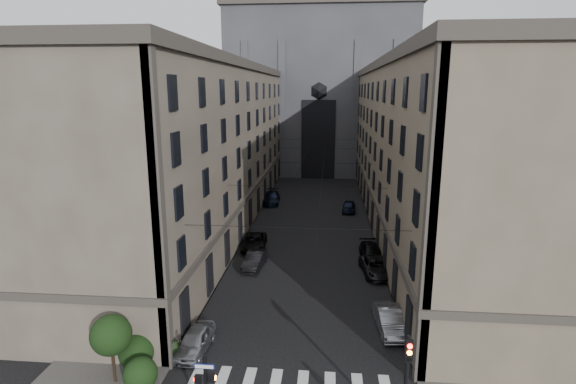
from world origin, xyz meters
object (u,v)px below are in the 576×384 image
(car_right_midnear, at_px, (376,267))
(car_right_near, at_px, (390,320))
(traffic_light_right, at_px, (407,375))
(car_left_far, at_px, (271,198))
(gothic_tower, at_px, (320,79))
(car_left_midfar, at_px, (254,242))
(car_right_midfar, at_px, (372,252))
(car_right_far, at_px, (349,207))
(car_left_near, at_px, (195,340))
(car_left_midnear, at_px, (255,260))

(car_right_midnear, bearing_deg, car_right_near, -97.21)
(traffic_light_right, bearing_deg, car_left_far, 105.12)
(gothic_tower, height_order, car_left_midfar, gothic_tower)
(car_left_far, distance_m, car_right_midfar, 23.86)
(car_right_midnear, height_order, car_right_far, car_right_far)
(traffic_light_right, xyz_separation_m, car_left_far, (-11.64, 43.08, -2.47))
(car_left_far, xyz_separation_m, car_right_midfar, (12.24, -20.48, -0.13))
(car_left_near, height_order, car_right_midnear, car_left_near)
(gothic_tower, height_order, car_left_midnear, gothic_tower)
(car_left_midfar, xyz_separation_m, car_left_far, (-0.61, 18.59, 0.11))
(gothic_tower, xyz_separation_m, traffic_light_right, (5.60, -73.04, -14.51))
(traffic_light_right, relative_size, car_left_midnear, 1.22)
(car_left_far, bearing_deg, car_right_near, -73.15)
(car_left_near, bearing_deg, car_right_far, 76.10)
(car_left_midfar, relative_size, car_right_midnear, 1.05)
(car_right_midnear, bearing_deg, car_right_midfar, 82.79)
(car_left_near, relative_size, car_left_midnear, 0.97)
(car_right_midnear, bearing_deg, gothic_tower, 89.34)
(car_left_midfar, height_order, car_right_near, car_right_near)
(gothic_tower, relative_size, car_left_near, 13.97)
(gothic_tower, xyz_separation_m, car_left_near, (-6.03, -66.96, -17.09))
(car_left_near, xyz_separation_m, car_left_midfar, (0.60, 18.42, 0.01))
(car_left_near, height_order, car_right_midfar, car_left_near)
(gothic_tower, relative_size, car_right_far, 14.02)
(car_left_far, xyz_separation_m, car_right_far, (10.75, -3.52, -0.11))
(car_right_near, bearing_deg, car_right_far, 87.55)
(traffic_light_right, height_order, car_left_midfar, traffic_light_right)
(car_left_midfar, height_order, car_right_midfar, car_left_midfar)
(car_left_midnear, distance_m, car_left_far, 23.49)
(car_left_midnear, xyz_separation_m, car_left_far, (-1.47, 23.45, 0.11))
(traffic_light_right, height_order, car_left_far, traffic_light_right)
(car_left_midfar, bearing_deg, car_right_midfar, -13.33)
(car_right_midnear, relative_size, car_right_far, 1.19)
(car_left_midfar, distance_m, car_right_midnear, 12.86)
(car_left_near, bearing_deg, car_left_midfar, 92.02)
(car_left_near, relative_size, car_right_midnear, 0.85)
(car_right_far, bearing_deg, car_left_near, -103.06)
(car_right_midfar, bearing_deg, car_left_midfar, 164.35)
(car_left_midnear, height_order, car_left_far, car_left_far)
(car_left_midfar, height_order, car_left_far, car_left_far)
(car_left_near, relative_size, car_right_far, 1.00)
(car_left_midfar, bearing_deg, car_left_midnear, -84.04)
(gothic_tower, bearing_deg, car_right_midnear, -83.45)
(gothic_tower, distance_m, traffic_light_right, 74.67)
(car_left_near, distance_m, car_right_near, 12.73)
(car_right_midfar, distance_m, car_right_far, 17.02)
(car_left_midfar, bearing_deg, car_right_near, -56.06)
(gothic_tower, distance_m, car_right_far, 37.89)
(traffic_light_right, xyz_separation_m, car_left_midnear, (-10.17, 19.64, -2.58))
(car_left_midfar, distance_m, car_right_midfar, 11.78)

